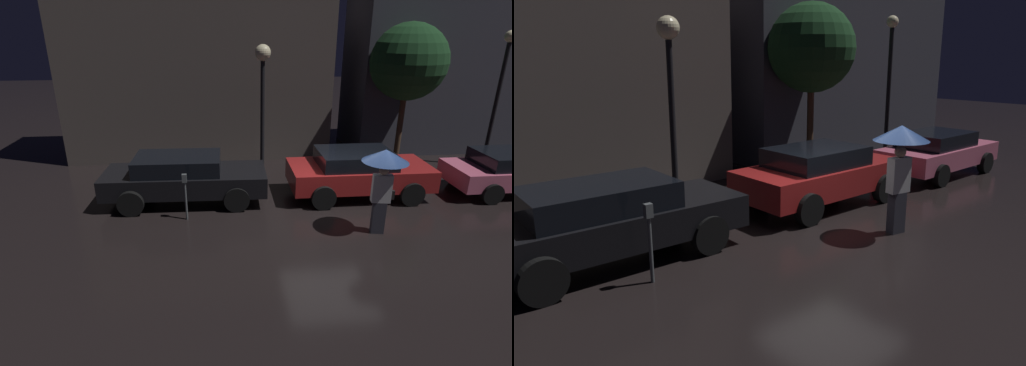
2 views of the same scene
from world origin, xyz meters
TOP-DOWN VIEW (x-y plane):
  - ground_plane at (0.00, 0.00)m, footprint 60.00×60.00m
  - building_facade_left at (-3.65, 6.50)m, footprint 9.73×3.00m
  - building_facade_right at (7.21, 6.50)m, footprint 9.60×3.00m
  - parked_car_black at (-4.04, 1.50)m, footprint 4.65×1.89m
  - parked_car_red at (1.10, 1.46)m, footprint 4.16×2.01m
  - parked_car_pink at (5.99, 1.30)m, footprint 4.06×1.93m
  - pedestrian_with_umbrella at (0.85, -0.87)m, footprint 1.08×1.08m
  - parking_meter at (-3.92, 0.30)m, footprint 0.12×0.10m
  - street_lamp_near at (-1.54, 3.55)m, footprint 0.51×0.51m
  - street_lamp_far at (6.61, 3.61)m, footprint 0.38×0.38m
  - street_tree at (3.51, 4.14)m, footprint 2.58×2.58m

SIDE VIEW (x-z plane):
  - ground_plane at x=0.00m, z-range 0.00..0.00m
  - parked_car_pink at x=5.99m, z-range 0.05..1.32m
  - parked_car_red at x=1.10m, z-range 0.06..1.45m
  - parked_car_black at x=-4.04m, z-range 0.06..1.45m
  - parking_meter at x=-3.92m, z-range 0.15..1.44m
  - pedestrian_with_umbrella at x=0.85m, z-range 0.62..2.78m
  - street_lamp_far at x=6.61m, z-range 0.74..5.41m
  - street_lamp_near at x=-1.54m, z-range 1.11..5.39m
  - building_facade_left at x=-3.65m, z-range 0.00..6.61m
  - building_facade_right at x=7.21m, z-range 0.00..7.00m
  - street_tree at x=3.51m, z-range 1.17..6.11m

